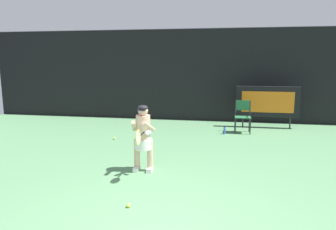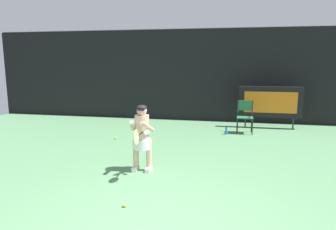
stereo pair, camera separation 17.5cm
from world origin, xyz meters
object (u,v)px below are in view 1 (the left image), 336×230
Objects in this scene: tennis_racket at (138,137)px; tennis_ball_spare at (128,206)px; tennis_player at (143,136)px; tennis_ball_loose at (114,138)px; scoreboard at (267,102)px; umpire_chair at (243,114)px; water_bottle at (224,130)px.

tennis_racket is 1.43m from tennis_ball_spare.
tennis_player is 3.05m from tennis_ball_loose.
scoreboard reaches higher than umpire_chair.
tennis_ball_loose is (-3.96, -1.67, -0.58)m from umpire_chair.
tennis_player is (-3.27, -5.08, -0.15)m from scoreboard.
umpire_chair is 0.74× the size of tennis_player.
scoreboard is 2.13m from water_bottle.
scoreboard is at bearing 56.75° from tennis_racket.
tennis_racket is at bearing -111.16° from water_bottle.
water_bottle is (-0.59, -0.36, -0.50)m from umpire_chair.
tennis_player is 2.43× the size of tennis_racket.
water_bottle reaches higher than tennis_ball_loose.
tennis_player is at bearing 92.18° from tennis_racket.
scoreboard is 1.50× the size of tennis_player.
scoreboard is 7.54m from tennis_ball_spare.
scoreboard is 1.33m from umpire_chair.
water_bottle is at bearing 64.97° from tennis_player.
tennis_ball_spare is at bearing -87.61° from tennis_racket.
umpire_chair is at bearing 22.92° from tennis_ball_loose.
tennis_racket is 8.85× the size of tennis_ball_spare.
tennis_ball_loose is (-4.85, -2.59, -0.91)m from scoreboard.
tennis_racket is (-3.20, -5.70, -0.03)m from scoreboard.
scoreboard is 5.58m from tennis_ball_loose.
tennis_racket is at bearing 96.33° from tennis_ball_spare.
tennis_racket is (-2.30, -4.78, 0.30)m from umpire_chair.
umpire_chair reaches higher than tennis_ball_spare.
tennis_player is at bearing -115.03° from water_bottle.
scoreboard reaches higher than tennis_racket.
tennis_player reaches higher than water_bottle.
tennis_racket is at bearing -61.96° from tennis_ball_loose.
tennis_player reaches higher than tennis_racket.
tennis_player is 0.63m from tennis_racket.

